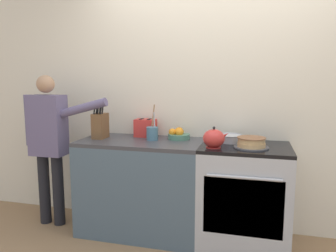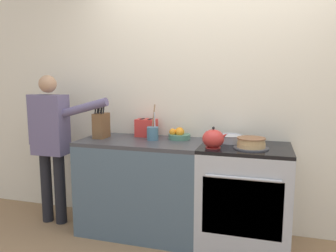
{
  "view_description": "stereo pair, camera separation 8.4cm",
  "coord_description": "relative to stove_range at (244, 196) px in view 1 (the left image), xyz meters",
  "views": [
    {
      "loc": [
        0.34,
        -2.54,
        1.49
      ],
      "look_at": [
        -0.4,
        0.27,
        1.05
      ],
      "focal_mm": 35.0,
      "sensor_mm": 36.0,
      "label": 1
    },
    {
      "loc": [
        0.42,
        -2.52,
        1.49
      ],
      "look_at": [
        -0.4,
        0.27,
        1.05
      ],
      "focal_mm": 35.0,
      "sensor_mm": 36.0,
      "label": 2
    }
  ],
  "objects": [
    {
      "name": "wall_back",
      "position": [
        -0.29,
        0.32,
        0.85
      ],
      "size": [
        8.0,
        0.04,
        2.6
      ],
      "color": "silver",
      "rests_on": "ground_plane"
    },
    {
      "name": "counter_cabinet",
      "position": [
        -0.96,
        0.0,
        -0.0
      ],
      "size": [
        1.15,
        0.6,
        0.9
      ],
      "color": "#4C6070",
      "rests_on": "ground_plane"
    },
    {
      "name": "stove_range",
      "position": [
        0.0,
        0.0,
        0.0
      ],
      "size": [
        0.77,
        0.63,
        0.9
      ],
      "color": "#B7BABF",
      "rests_on": "ground_plane"
    },
    {
      "name": "layer_cake",
      "position": [
        0.05,
        -0.07,
        0.49
      ],
      "size": [
        0.29,
        0.29,
        0.09
      ],
      "color": "#4C4C51",
      "rests_on": "stove_range"
    },
    {
      "name": "tea_kettle",
      "position": [
        -0.26,
        -0.14,
        0.53
      ],
      "size": [
        0.22,
        0.18,
        0.18
      ],
      "color": "red",
      "rests_on": "stove_range"
    },
    {
      "name": "mixing_bowl",
      "position": [
        -0.14,
        0.12,
        0.49
      ],
      "size": [
        0.22,
        0.22,
        0.07
      ],
      "color": "#B7BABF",
      "rests_on": "stove_range"
    },
    {
      "name": "knife_block",
      "position": [
        -1.37,
        0.01,
        0.57
      ],
      "size": [
        0.11,
        0.17,
        0.32
      ],
      "color": "brown",
      "rests_on": "counter_cabinet"
    },
    {
      "name": "utensil_crock",
      "position": [
        -0.85,
        0.04,
        0.52
      ],
      "size": [
        0.11,
        0.11,
        0.33
      ],
      "color": "#477084",
      "rests_on": "counter_cabinet"
    },
    {
      "name": "fruit_bowl",
      "position": [
        -0.63,
        0.15,
        0.5
      ],
      "size": [
        0.21,
        0.21,
        0.11
      ],
      "color": "#4C7F66",
      "rests_on": "counter_cabinet"
    },
    {
      "name": "toaster",
      "position": [
        -0.98,
        0.2,
        0.54
      ],
      "size": [
        0.22,
        0.13,
        0.18
      ],
      "color": "red",
      "rests_on": "counter_cabinet"
    },
    {
      "name": "person_baker",
      "position": [
        -1.89,
        -0.07,
        0.44
      ],
      "size": [
        0.89,
        0.2,
        1.5
      ],
      "rotation": [
        0.0,
        0.0,
        -0.13
      ],
      "color": "black",
      "rests_on": "ground_plane"
    }
  ]
}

